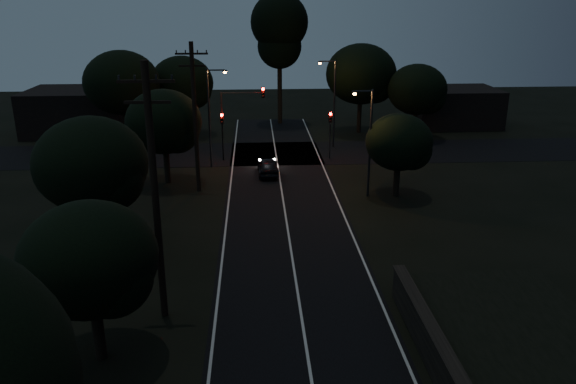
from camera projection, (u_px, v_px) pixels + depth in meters
road_surface at (282, 193)px, 40.29m from camera, size 60.00×70.00×0.03m
utility_pole_mid at (155, 192)px, 22.86m from camera, size 2.20×0.30×11.00m
utility_pole_far at (195, 116)px, 38.99m from camera, size 2.20×0.30×10.50m
tree_left_b at (94, 262)px, 20.36m from camera, size 5.00×5.00×6.36m
tree_left_c at (95, 167)px, 29.40m from camera, size 5.93×5.93×7.49m
tree_left_d at (166, 124)px, 40.93m from camera, size 5.56×5.56×7.05m
tree_far_nw at (184, 84)px, 55.81m from camera, size 6.25×6.25×7.92m
tree_far_w at (124, 84)px, 51.53m from camera, size 6.92×6.92×8.83m
tree_far_ne at (364, 76)px, 56.60m from camera, size 7.14×7.14×9.03m
tree_far_e at (419, 91)px, 54.45m from camera, size 5.75×5.75×7.30m
tree_right_a at (402, 144)px, 38.39m from camera, size 4.59×4.59×5.84m
tall_pine at (279, 30)px, 59.62m from camera, size 6.12×6.12×13.91m
building_left at (79, 111)px, 58.12m from camera, size 10.00×8.00×4.40m
building_right at (454, 107)px, 61.45m from camera, size 9.00×7.00×4.00m
signal_left at (222, 128)px, 47.47m from camera, size 0.28×0.35×4.10m
signal_right at (330, 127)px, 48.00m from camera, size 0.28×0.35×4.10m
signal_mast at (242, 110)px, 47.08m from camera, size 3.70×0.35×6.25m
streetlight_a at (211, 111)px, 44.97m from camera, size 1.66×0.26×8.00m
streetlight_b at (332, 98)px, 51.24m from camera, size 1.66×0.26×8.00m
streetlight_c at (368, 136)px, 38.16m from camera, size 1.46×0.26×7.50m
car at (268, 166)px, 44.23m from camera, size 1.69×3.99×1.35m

